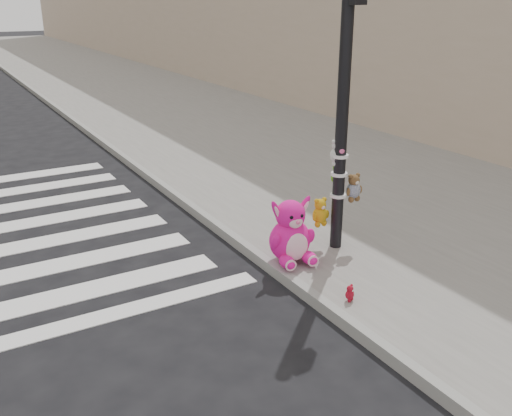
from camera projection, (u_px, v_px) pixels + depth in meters
ground at (231, 386)px, 5.32m from camera, size 120.00×120.00×0.00m
sidewalk_near at (222, 124)px, 15.75m from camera, size 7.00×80.00×0.14m
curb_edge at (98, 139)px, 14.13m from camera, size 0.12×80.00×0.15m
signal_pole at (341, 132)px, 7.40m from camera, size 0.69×0.48×4.00m
pink_bunny at (291, 235)px, 7.39m from camera, size 0.63×0.70×0.89m
red_teddy at (350, 293)px, 6.49m from camera, size 0.16×0.14×0.20m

